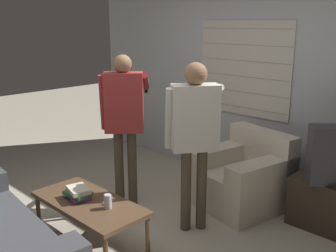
{
  "coord_description": "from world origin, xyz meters",
  "views": [
    {
      "loc": [
        2.65,
        -2.08,
        1.97
      ],
      "look_at": [
        0.11,
        0.56,
        1.0
      ],
      "focal_mm": 42.0,
      "sensor_mm": 36.0,
      "label": 1
    }
  ],
  "objects_px": {
    "person_left_standing": "(124,113)",
    "coffee_table": "(89,205)",
    "armchair_beige": "(244,177)",
    "book_stack": "(78,193)",
    "soda_can": "(108,201)",
    "spare_remote": "(109,201)",
    "person_right_standing": "(195,127)"
  },
  "relations": [
    {
      "from": "person_left_standing",
      "to": "person_right_standing",
      "type": "xyz_separation_m",
      "value": [
        0.89,
        0.1,
        -0.01
      ]
    },
    {
      "from": "person_left_standing",
      "to": "soda_can",
      "type": "bearing_deg",
      "value": -94.65
    },
    {
      "from": "armchair_beige",
      "to": "book_stack",
      "type": "xyz_separation_m",
      "value": [
        -0.64,
        -1.7,
        0.16
      ]
    },
    {
      "from": "book_stack",
      "to": "soda_can",
      "type": "height_order",
      "value": "soda_can"
    },
    {
      "from": "coffee_table",
      "to": "book_stack",
      "type": "bearing_deg",
      "value": -165.93
    },
    {
      "from": "person_left_standing",
      "to": "person_right_standing",
      "type": "bearing_deg",
      "value": -39.09
    },
    {
      "from": "book_stack",
      "to": "soda_can",
      "type": "distance_m",
      "value": 0.35
    },
    {
      "from": "book_stack",
      "to": "soda_can",
      "type": "xyz_separation_m",
      "value": [
        0.34,
        0.07,
        0.01
      ]
    },
    {
      "from": "armchair_beige",
      "to": "spare_remote",
      "type": "height_order",
      "value": "armchair_beige"
    },
    {
      "from": "armchair_beige",
      "to": "coffee_table",
      "type": "xyz_separation_m",
      "value": [
        -0.52,
        -1.67,
        0.07
      ]
    },
    {
      "from": "armchair_beige",
      "to": "coffee_table",
      "type": "distance_m",
      "value": 1.75
    },
    {
      "from": "soda_can",
      "to": "person_right_standing",
      "type": "bearing_deg",
      "value": 74.42
    },
    {
      "from": "armchair_beige",
      "to": "book_stack",
      "type": "relative_size",
      "value": 3.89
    },
    {
      "from": "book_stack",
      "to": "person_left_standing",
      "type": "bearing_deg",
      "value": 110.7
    },
    {
      "from": "person_left_standing",
      "to": "book_stack",
      "type": "xyz_separation_m",
      "value": [
        0.31,
        -0.81,
        -0.56
      ]
    },
    {
      "from": "armchair_beige",
      "to": "person_left_standing",
      "type": "height_order",
      "value": "person_left_standing"
    },
    {
      "from": "coffee_table",
      "to": "soda_can",
      "type": "bearing_deg",
      "value": 9.02
    },
    {
      "from": "person_right_standing",
      "to": "book_stack",
      "type": "distance_m",
      "value": 1.21
    },
    {
      "from": "coffee_table",
      "to": "spare_remote",
      "type": "bearing_deg",
      "value": 37.78
    },
    {
      "from": "soda_can",
      "to": "spare_remote",
      "type": "xyz_separation_m",
      "value": [
        -0.08,
        0.08,
        -0.05
      ]
    },
    {
      "from": "person_right_standing",
      "to": "spare_remote",
      "type": "bearing_deg",
      "value": -166.3
    },
    {
      "from": "soda_can",
      "to": "spare_remote",
      "type": "bearing_deg",
      "value": 137.84
    },
    {
      "from": "person_right_standing",
      "to": "spare_remote",
      "type": "height_order",
      "value": "person_right_standing"
    },
    {
      "from": "armchair_beige",
      "to": "person_left_standing",
      "type": "bearing_deg",
      "value": 55.08
    },
    {
      "from": "coffee_table",
      "to": "armchair_beige",
      "type": "bearing_deg",
      "value": 72.62
    },
    {
      "from": "coffee_table",
      "to": "soda_can",
      "type": "distance_m",
      "value": 0.26
    },
    {
      "from": "coffee_table",
      "to": "spare_remote",
      "type": "xyz_separation_m",
      "value": [
        0.15,
        0.11,
        0.05
      ]
    },
    {
      "from": "person_left_standing",
      "to": "soda_can",
      "type": "distance_m",
      "value": 1.13
    },
    {
      "from": "coffee_table",
      "to": "person_left_standing",
      "type": "relative_size",
      "value": 0.68
    },
    {
      "from": "person_right_standing",
      "to": "book_stack",
      "type": "xyz_separation_m",
      "value": [
        -0.58,
        -0.91,
        -0.55
      ]
    },
    {
      "from": "armchair_beige",
      "to": "person_right_standing",
      "type": "xyz_separation_m",
      "value": [
        -0.06,
        -0.79,
        0.71
      ]
    },
    {
      "from": "person_left_standing",
      "to": "coffee_table",
      "type": "bearing_deg",
      "value": -107.56
    }
  ]
}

